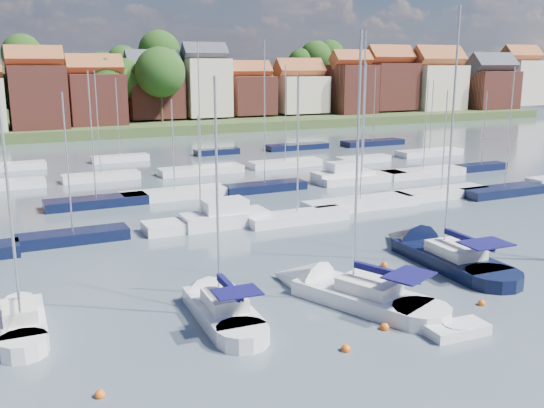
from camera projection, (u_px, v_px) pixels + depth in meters
ground at (205, 179)px, 69.17m from camera, size 260.00×260.00×0.00m
sailboat_left at (216, 305)px, 32.31m from camera, size 3.04×9.93×13.44m
sailboat_centre at (339, 291)px, 34.33m from camera, size 7.37×11.99×15.90m
sailboat_navy at (432, 252)px, 41.42m from camera, size 3.95×13.09×17.88m
sailboat_far at (21, 319)px, 30.61m from camera, size 2.49×8.55×11.40m
tender at (457, 330)px, 29.60m from camera, size 3.17×1.58×0.67m
buoy_a at (100, 397)px, 24.11m from camera, size 0.43×0.43×0.43m
buoy_b at (346, 351)px, 27.96m from camera, size 0.46×0.46×0.46m
buoy_c at (385, 329)px, 30.23m from camera, size 0.47×0.47×0.47m
buoy_d at (482, 305)px, 33.26m from camera, size 0.42×0.42×0.42m
buoy_e at (384, 267)px, 39.56m from camera, size 0.48×0.48×0.48m
marina_field at (237, 182)px, 65.60m from camera, size 79.62×41.41×15.93m
far_shore_town at (90, 97)px, 150.57m from camera, size 212.46×90.00×22.27m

